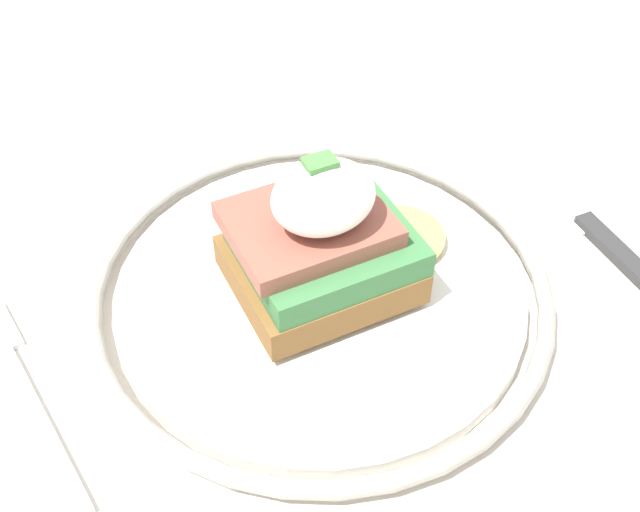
{
  "coord_description": "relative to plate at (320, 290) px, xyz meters",
  "views": [
    {
      "loc": [
        -0.12,
        -0.22,
        1.09
      ],
      "look_at": [
        0.01,
        0.06,
        0.78
      ],
      "focal_mm": 45.0,
      "sensor_mm": 36.0,
      "label": 1
    }
  ],
  "objects": [
    {
      "name": "fork",
      "position": [
        -0.17,
        0.01,
        -0.01
      ],
      "size": [
        0.04,
        0.15,
        0.0
      ],
      "color": "silver",
      "rests_on": "dining_table"
    },
    {
      "name": "sandwich",
      "position": [
        0.0,
        -0.0,
        0.04
      ],
      "size": [
        0.13,
        0.08,
        0.09
      ],
      "color": "brown",
      "rests_on": "plate"
    },
    {
      "name": "knife",
      "position": [
        0.18,
        -0.02,
        -0.01
      ],
      "size": [
        0.02,
        0.21,
        0.01
      ],
      "color": "#2D2D2D",
      "rests_on": "dining_table"
    },
    {
      "name": "plate",
      "position": [
        0.0,
        0.0,
        0.0
      ],
      "size": [
        0.26,
        0.26,
        0.02
      ],
      "color": "silver",
      "rests_on": "dining_table"
    },
    {
      "name": "dining_table",
      "position": [
        -0.01,
        -0.06,
        -0.13
      ],
      "size": [
        1.08,
        0.72,
        0.75
      ],
      "color": "beige",
      "rests_on": "ground_plane"
    }
  ]
}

